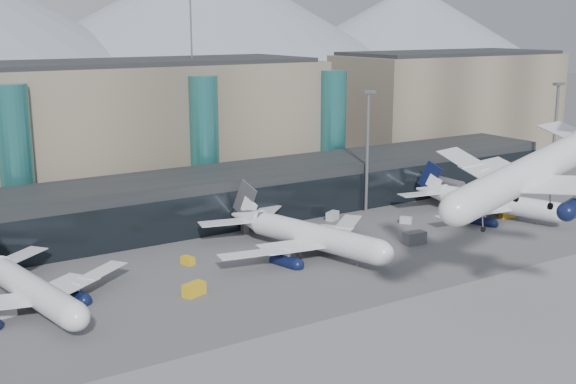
# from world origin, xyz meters

# --- Properties ---
(ground) EXTENTS (900.00, 900.00, 0.00)m
(ground) POSITION_xyz_m (0.00, 0.00, 0.00)
(ground) COLOR #515154
(ground) RESTS_ON ground
(runway_strip) EXTENTS (400.00, 40.00, 0.04)m
(runway_strip) POSITION_xyz_m (0.00, -15.00, 0.02)
(runway_strip) COLOR slate
(runway_strip) RESTS_ON ground
(runway_markings) EXTENTS (128.00, 1.00, 0.02)m
(runway_markings) POSITION_xyz_m (-0.00, -15.00, 0.05)
(runway_markings) COLOR gold
(runway_markings) RESTS_ON ground
(concourse) EXTENTS (170.00, 27.00, 10.00)m
(concourse) POSITION_xyz_m (-0.02, 57.73, 4.97)
(concourse) COLOR black
(concourse) RESTS_ON ground
(terminal_main) EXTENTS (130.00, 30.00, 31.00)m
(terminal_main) POSITION_xyz_m (-25.00, 90.00, 15.44)
(terminal_main) COLOR gray
(terminal_main) RESTS_ON ground
(terminal_east) EXTENTS (70.00, 30.00, 31.00)m
(terminal_east) POSITION_xyz_m (95.00, 90.00, 15.44)
(terminal_east) COLOR gray
(terminal_east) RESTS_ON ground
(teal_towers) EXTENTS (116.40, 19.40, 46.00)m
(teal_towers) POSITION_xyz_m (-14.99, 74.01, 14.01)
(teal_towers) COLOR #287070
(teal_towers) RESTS_ON ground
(lightmast_mid) EXTENTS (3.00, 1.20, 25.60)m
(lightmast_mid) POSITION_xyz_m (30.00, 48.00, 14.42)
(lightmast_mid) COLOR slate
(lightmast_mid) RESTS_ON ground
(lightmast_right) EXTENTS (3.00, 1.20, 25.60)m
(lightmast_right) POSITION_xyz_m (80.00, 40.00, 14.42)
(lightmast_right) COLOR slate
(lightmast_right) RESTS_ON ground
(hero_jet) EXTENTS (37.95, 38.48, 12.43)m
(hero_jet) POSITION_xyz_m (15.07, -7.68, 21.51)
(hero_jet) COLOR white
(hero_jet) RESTS_ON ground
(jet_parked_left) EXTENTS (33.95, 34.38, 11.10)m
(jet_parked_left) POSITION_xyz_m (-43.95, 32.38, 4.20)
(jet_parked_left) COLOR white
(jet_parked_left) RESTS_ON ground
(jet_parked_mid) EXTENTS (36.74, 38.18, 12.26)m
(jet_parked_mid) POSITION_xyz_m (2.55, 32.49, 4.64)
(jet_parked_mid) COLOR white
(jet_parked_mid) RESTS_ON ground
(jet_parked_right) EXTENTS (33.54, 35.30, 11.33)m
(jet_parked_right) POSITION_xyz_m (48.10, 32.36, 4.29)
(jet_parked_right) COLOR white
(jet_parked_right) RESTS_ON ground
(veh_a) EXTENTS (3.49, 2.32, 1.82)m
(veh_a) POSITION_xyz_m (-47.41, 29.64, 0.91)
(veh_a) COLOR #BBBBBB
(veh_a) RESTS_ON ground
(veh_b) EXTENTS (1.97, 2.56, 1.31)m
(veh_b) POSITION_xyz_m (-16.88, 36.27, 0.65)
(veh_b) COLOR gold
(veh_b) RESTS_ON ground
(veh_c) EXTENTS (4.18, 2.39, 2.25)m
(veh_c) POSITION_xyz_m (22.73, 24.70, 1.12)
(veh_c) COLOR #505055
(veh_c) RESTS_ON ground
(veh_d) EXTENTS (3.39, 2.79, 1.71)m
(veh_d) POSITION_xyz_m (19.80, 46.00, 0.85)
(veh_d) COLOR #BBBBBB
(veh_d) RESTS_ON ground
(veh_e) EXTENTS (3.25, 2.40, 1.65)m
(veh_e) POSITION_xyz_m (51.20, 28.11, 0.82)
(veh_e) COLOR gold
(veh_e) RESTS_ON ground
(veh_g) EXTENTS (2.43, 2.62, 1.33)m
(veh_g) POSITION_xyz_m (30.63, 35.94, 0.66)
(veh_g) COLOR #BBBBBB
(veh_g) RESTS_ON ground
(veh_h) EXTENTS (3.79, 2.81, 1.88)m
(veh_h) POSITION_xyz_m (-22.00, 22.90, 0.94)
(veh_h) COLOR gold
(veh_h) RESTS_ON ground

